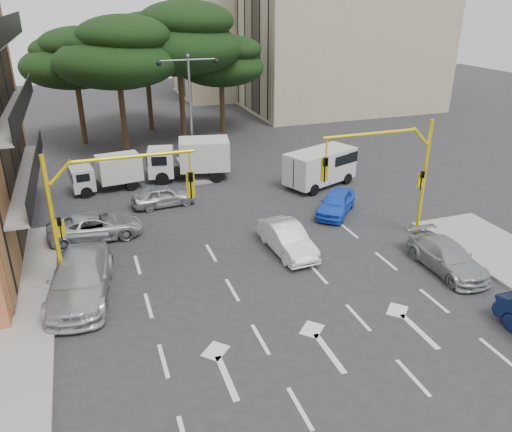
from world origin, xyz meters
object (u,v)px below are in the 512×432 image
(car_silver_cross_a, at_px, (96,226))
(car_silver_cross_b, at_px, (163,196))
(signal_mast_left, at_px, (99,202))
(car_silver_wagon, at_px, (80,278))
(car_silver_parked, at_px, (447,257))
(van_white, at_px, (320,168))
(street_lamp_center, at_px, (190,93))
(car_white_hatch, at_px, (287,239))
(box_truck_a, at_px, (107,174))
(box_truck_b, at_px, (190,160))
(signal_mast_right, at_px, (395,166))
(car_blue_compact, at_px, (336,203))

(car_silver_cross_a, relative_size, car_silver_cross_b, 1.28)
(signal_mast_left, height_order, car_silver_wagon, signal_mast_left)
(car_silver_parked, height_order, van_white, van_white)
(street_lamp_center, xyz_separation_m, car_silver_cross_b, (-3.11, -5.79, -4.80))
(street_lamp_center, relative_size, car_white_hatch, 1.86)
(street_lamp_center, distance_m, box_truck_a, 7.67)
(car_silver_wagon, distance_m, box_truck_b, 14.74)
(box_truck_a, bearing_deg, car_silver_parked, -146.71)
(signal_mast_left, bearing_deg, car_silver_wagon, -161.95)
(signal_mast_right, height_order, street_lamp_center, street_lamp_center)
(car_silver_cross_a, distance_m, car_silver_parked, 17.01)
(box_truck_b, bearing_deg, car_silver_wagon, 161.31)
(signal_mast_right, xyz_separation_m, car_silver_cross_a, (-13.87, 5.06, -3.23))
(car_silver_cross_a, bearing_deg, van_white, -79.90)
(car_white_hatch, relative_size, car_silver_cross_a, 0.89)
(box_truck_b, bearing_deg, car_white_hatch, -158.82)
(car_silver_wagon, distance_m, car_silver_cross_a, 5.51)
(car_blue_compact, bearing_deg, signal_mast_left, -121.01)
(street_lamp_center, height_order, car_silver_cross_b, street_lamp_center)
(car_blue_compact, xyz_separation_m, box_truck_a, (-11.89, 8.20, 0.41))
(street_lamp_center, height_order, car_silver_parked, street_lamp_center)
(car_white_hatch, height_order, car_silver_wagon, car_silver_wagon)
(car_silver_cross_a, height_order, car_silver_parked, car_silver_cross_a)
(car_white_hatch, height_order, car_silver_cross_a, car_white_hatch)
(car_silver_cross_b, relative_size, van_white, 0.77)
(car_silver_cross_a, xyz_separation_m, car_silver_parked, (14.67, -8.61, -0.01))
(signal_mast_left, relative_size, box_truck_a, 1.37)
(signal_mast_left, height_order, car_white_hatch, signal_mast_left)
(van_white, height_order, box_truck_a, van_white)
(street_lamp_center, distance_m, car_blue_compact, 12.71)
(car_silver_cross_a, bearing_deg, signal_mast_left, -179.85)
(signal_mast_right, height_order, box_truck_a, signal_mast_right)
(street_lamp_center, xyz_separation_m, car_silver_wagon, (-7.95, -14.38, -4.60))
(car_blue_compact, bearing_deg, signal_mast_right, -34.42)
(signal_mast_right, relative_size, signal_mast_left, 1.00)
(signal_mast_left, height_order, car_blue_compact, signal_mast_left)
(car_blue_compact, height_order, car_silver_wagon, car_silver_wagon)
(car_white_hatch, distance_m, box_truck_a, 13.79)
(car_silver_parked, bearing_deg, street_lamp_center, 114.58)
(car_silver_wagon, bearing_deg, car_silver_cross_b, 69.39)
(car_silver_cross_a, bearing_deg, signal_mast_right, -112.90)
(car_silver_wagon, height_order, van_white, van_white)
(signal_mast_right, xyz_separation_m, car_blue_compact, (-0.90, 3.81, -3.22))
(car_blue_compact, bearing_deg, van_white, 117.94)
(car_silver_wagon, distance_m, van_white, 17.34)
(signal_mast_left, xyz_separation_m, car_white_hatch, (8.30, 0.44, -3.19))
(street_lamp_center, xyz_separation_m, car_silver_cross_a, (-7.07, -8.95, -4.78))
(car_silver_cross_a, distance_m, van_white, 14.51)
(car_white_hatch, distance_m, car_silver_cross_b, 9.04)
(signal_mast_right, bearing_deg, car_silver_cross_b, 140.33)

